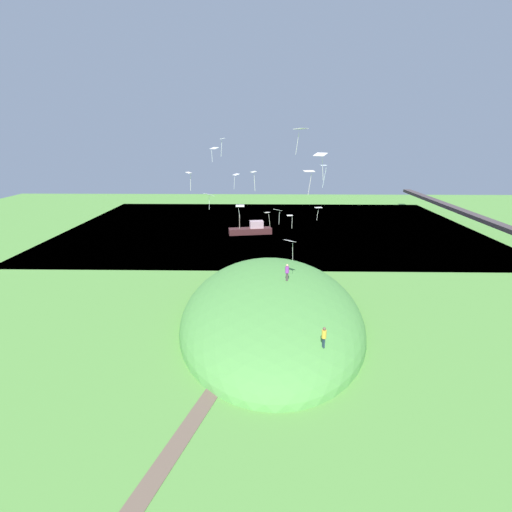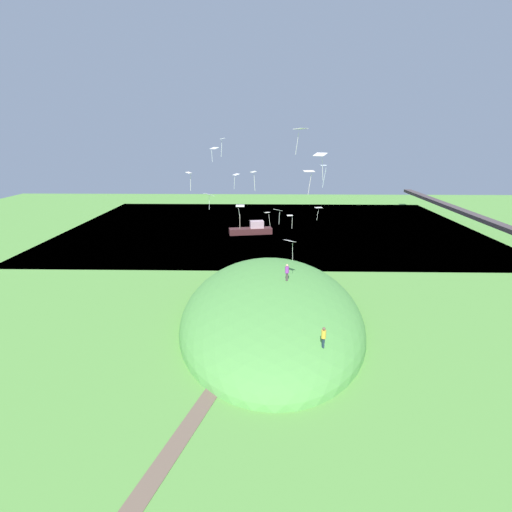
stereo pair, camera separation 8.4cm
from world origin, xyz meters
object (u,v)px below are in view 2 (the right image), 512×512
person_with_child (324,335)px  kite_11 (268,214)px  kite_7 (236,175)px  kite_14 (189,175)px  kite_9 (318,208)px  kite_10 (320,156)px  kite_5 (278,211)px  kite_15 (209,195)px  kite_3 (323,167)px  kite_1 (290,217)px  kite_8 (309,173)px  person_on_hilltop (287,270)px  kite_2 (253,174)px  kite_6 (290,242)px  kite_0 (240,206)px  kite_12 (300,130)px  mooring_post (241,269)px  kite_13 (214,149)px  boat_on_lake (252,230)px  kite_4 (222,140)px

person_with_child → kite_11: size_ratio=0.95×
kite_7 → kite_14: kite_14 is taller
kite_9 → kite_10: 14.20m
person_with_child → kite_5: (-18.21, -2.99, 6.07)m
kite_9 → kite_15: (2.98, -12.39, 1.91)m
kite_14 → kite_15: kite_14 is taller
kite_3 → kite_7: (-7.59, -8.86, -1.48)m
kite_5 → kite_1: bearing=140.5°
kite_5 → kite_8: bearing=16.3°
person_on_hilltop → kite_2: bearing=111.5°
person_on_hilltop → person_with_child: size_ratio=1.02×
kite_14 → person_on_hilltop: bearing=72.3°
kite_5 → kite_9: (-0.79, 4.78, 0.17)m
person_with_child → kite_6: kite_6 is taller
kite_10 → kite_14: (-6.80, -12.14, -2.15)m
person_with_child → kite_1: kite_1 is taller
kite_0 → kite_9: kite_9 is taller
kite_12 → kite_10: bearing=75.6°
kite_8 → kite_10: (3.21, 0.52, 1.61)m
kite_1 → kite_8: kite_8 is taller
kite_0 → kite_9: bearing=77.1°
kite_14 → mooring_post: (-10.34, 4.39, -13.56)m
kite_8 → kite_12: kite_12 is taller
kite_2 → mooring_post: size_ratio=2.26×
person_with_child → kite_14: (-13.31, -12.12, 10.61)m
kite_10 → kite_15: kite_10 is taller
kite_11 → kite_14: 12.91m
kite_1 → kite_11: bearing=-120.8°
kite_3 → kite_5: size_ratio=1.23×
person_with_child → kite_9: kite_9 is taller
person_on_hilltop → kite_3: 10.50m
kite_13 → kite_0: bearing=157.4°
kite_8 → kite_9: bearing=166.2°
kite_12 → kite_13: bearing=-136.6°
kite_14 → kite_15: bearing=150.7°
boat_on_lake → kite_4: bearing=-105.1°
kite_13 → kite_14: 4.05m
kite_11 → kite_15: 9.20m
kite_2 → kite_14: size_ratio=1.02×
kite_13 → mooring_post: kite_13 is taller
kite_4 → kite_13: bearing=-10.0°
kite_6 → person_with_child: bearing=11.0°
person_with_child → kite_5: 19.43m
boat_on_lake → mooring_post: size_ratio=9.60×
kite_7 → kite_1: bearing=100.1°
kite_8 → kite_14: 12.18m
kite_10 → kite_2: bearing=-137.4°
boat_on_lake → kite_2: size_ratio=4.24×
kite_11 → kite_15: size_ratio=0.97×
kite_0 → kite_4: size_ratio=0.76×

